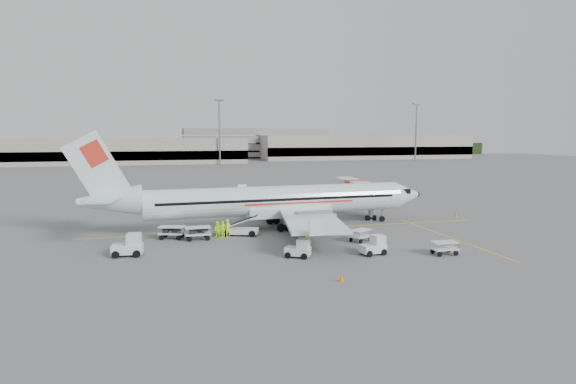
# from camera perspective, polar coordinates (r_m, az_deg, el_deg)

# --- Properties ---
(ground) EXTENTS (360.00, 360.00, 0.00)m
(ground) POSITION_cam_1_polar(r_m,az_deg,el_deg) (52.41, 0.54, -4.38)
(ground) COLOR #56595B
(stripe_lead) EXTENTS (44.00, 0.20, 0.01)m
(stripe_lead) POSITION_cam_1_polar(r_m,az_deg,el_deg) (52.41, 0.54, -4.37)
(stripe_lead) COLOR yellow
(stripe_lead) RESTS_ON ground
(stripe_cross) EXTENTS (0.20, 20.00, 0.01)m
(stripe_cross) POSITION_cam_1_polar(r_m,az_deg,el_deg) (50.77, 18.48, -5.09)
(stripe_cross) COLOR yellow
(stripe_cross) RESTS_ON ground
(terminal_west) EXTENTS (110.00, 22.00, 9.00)m
(terminal_west) POSITION_cam_1_polar(r_m,az_deg,el_deg) (181.81, -22.79, 4.47)
(terminal_west) COLOR gray
(terminal_west) RESTS_ON ground
(terminal_east) EXTENTS (90.00, 26.00, 10.00)m
(terminal_east) POSITION_cam_1_polar(r_m,az_deg,el_deg) (211.78, 8.93, 5.30)
(terminal_east) COLOR gray
(terminal_east) RESTS_ON ground
(parking_garage) EXTENTS (62.00, 24.00, 14.00)m
(parking_garage) POSITION_cam_1_polar(r_m,az_deg,el_deg) (213.18, -3.94, 5.91)
(parking_garage) COLOR slate
(parking_garage) RESTS_ON ground
(treeline) EXTENTS (300.00, 3.00, 6.00)m
(treeline) POSITION_cam_1_polar(r_m,az_deg,el_deg) (225.22, -10.91, 4.83)
(treeline) COLOR black
(treeline) RESTS_ON ground
(mast_center) EXTENTS (3.20, 1.20, 22.00)m
(mast_center) POSITION_cam_1_polar(r_m,az_deg,el_deg) (168.70, -8.11, 7.00)
(mast_center) COLOR slate
(mast_center) RESTS_ON ground
(mast_east) EXTENTS (3.20, 1.20, 22.00)m
(mast_east) POSITION_cam_1_polar(r_m,az_deg,el_deg) (191.83, 14.93, 6.80)
(mast_east) COLOR slate
(mast_east) RESTS_ON ground
(aircraft) EXTENTS (39.19, 31.51, 10.38)m
(aircraft) POSITION_cam_1_polar(r_m,az_deg,el_deg) (52.28, -1.15, 1.34)
(aircraft) COLOR white
(aircraft) RESTS_ON ground
(jet_bridge) EXTENTS (4.20, 16.46, 4.27)m
(jet_bridge) POSITION_cam_1_polar(r_m,az_deg,el_deg) (63.52, 8.00, -0.53)
(jet_bridge) COLOR silver
(jet_bridge) RESTS_ON ground
(belt_loader) EXTENTS (5.21, 3.21, 2.64)m
(belt_loader) POSITION_cam_1_polar(r_m,az_deg,el_deg) (49.04, -5.71, -3.62)
(belt_loader) COLOR silver
(belt_loader) RESTS_ON ground
(tug_fore) EXTENTS (2.30, 1.56, 1.64)m
(tug_fore) POSITION_cam_1_polar(r_m,az_deg,el_deg) (41.77, 10.03, -6.22)
(tug_fore) COLOR silver
(tug_fore) RESTS_ON ground
(tug_mid) EXTENTS (2.37, 2.04, 1.59)m
(tug_mid) POSITION_cam_1_polar(r_m,az_deg,el_deg) (40.27, 1.16, -6.64)
(tug_mid) COLOR silver
(tug_mid) RESTS_ON ground
(tug_aft) EXTENTS (2.57, 1.61, 1.90)m
(tug_aft) POSITION_cam_1_polar(r_m,az_deg,el_deg) (42.84, -18.52, -5.96)
(tug_aft) COLOR silver
(tug_aft) RESTS_ON ground
(cart_loaded_a) EXTENTS (2.54, 1.57, 1.29)m
(cart_loaded_a) POSITION_cam_1_polar(r_m,az_deg,el_deg) (47.68, -10.65, -4.83)
(cart_loaded_a) COLOR silver
(cart_loaded_a) RESTS_ON ground
(cart_loaded_b) EXTENTS (2.72, 2.06, 1.26)m
(cart_loaded_b) POSITION_cam_1_polar(r_m,az_deg,el_deg) (48.66, -13.62, -4.69)
(cart_loaded_b) COLOR silver
(cart_loaded_b) RESTS_ON ground
(cart_empty_a) EXTENTS (2.55, 2.25, 1.14)m
(cart_empty_a) POSITION_cam_1_polar(r_m,az_deg,el_deg) (46.74, 8.60, -5.11)
(cart_empty_a) COLOR silver
(cart_empty_a) RESTS_ON ground
(cart_empty_b) EXTENTS (2.20, 1.31, 1.14)m
(cart_empty_b) POSITION_cam_1_polar(r_m,az_deg,el_deg) (43.28, 18.04, -6.33)
(cart_empty_b) COLOR silver
(cart_empty_b) RESTS_ON ground
(cone_nose) EXTENTS (0.34, 0.34, 0.55)m
(cone_nose) POSITION_cam_1_polar(r_m,az_deg,el_deg) (63.12, 19.28, -2.60)
(cone_nose) COLOR orange
(cone_nose) RESTS_ON ground
(cone_port) EXTENTS (0.34, 0.34, 0.55)m
(cone_port) POSITION_cam_1_polar(r_m,az_deg,el_deg) (61.65, -5.22, -2.46)
(cone_port) COLOR orange
(cone_port) RESTS_ON ground
(cone_stbd) EXTENTS (0.36, 0.36, 0.59)m
(cone_stbd) POSITION_cam_1_polar(r_m,az_deg,el_deg) (34.13, 6.37, -10.03)
(cone_stbd) COLOR orange
(cone_stbd) RESTS_ON ground
(crew_a) EXTENTS (0.76, 0.77, 1.79)m
(crew_a) POSITION_cam_1_polar(r_m,az_deg,el_deg) (48.55, -7.11, -4.25)
(crew_a) COLOR #BEF216
(crew_a) RESTS_ON ground
(crew_b) EXTENTS (1.00, 0.94, 1.64)m
(crew_b) POSITION_cam_1_polar(r_m,az_deg,el_deg) (48.22, -8.30, -4.44)
(crew_b) COLOR #BEF216
(crew_b) RESTS_ON ground
(crew_c) EXTENTS (0.77, 1.27, 1.92)m
(crew_c) POSITION_cam_1_polar(r_m,az_deg,el_deg) (43.17, 2.44, -5.51)
(crew_c) COLOR #BEF216
(crew_c) RESTS_ON ground
(crew_d) EXTENTS (1.03, 0.89, 1.66)m
(crew_d) POSITION_cam_1_polar(r_m,az_deg,el_deg) (48.34, -7.72, -4.39)
(crew_d) COLOR #BEF216
(crew_d) RESTS_ON ground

